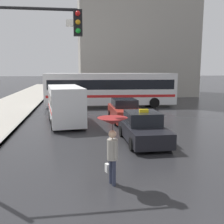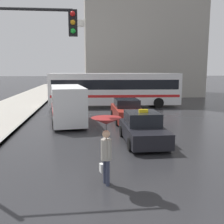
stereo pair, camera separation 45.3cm
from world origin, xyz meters
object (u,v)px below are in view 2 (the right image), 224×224
ambulance_van (68,103)px  city_bus (115,88)px  taxi (143,129)px  sedan_red (127,111)px  pedestrian_with_umbrella (106,134)px  monument_cross (94,39)px  traffic_light (0,55)px

ambulance_van → city_bus: (4.15, 7.76, 0.42)m
ambulance_van → taxi: bearing=120.3°
ambulance_van → sedan_red: bearing=176.7°
pedestrian_with_umbrella → monument_cross: bearing=-18.9°
city_bus → sedan_red: bearing=-177.6°
sedan_red → city_bus: city_bus is taller
pedestrian_with_umbrella → traffic_light: bearing=55.4°
sedan_red → ambulance_van: (-4.07, -0.26, 0.67)m
sedan_red → traffic_light: 11.14m
ambulance_van → monument_cross: (2.86, 22.13, 6.67)m
city_bus → traffic_light: traffic_light is taller
pedestrian_with_umbrella → ambulance_van: bearing=-7.0°
taxi → monument_cross: size_ratio=0.29×
ambulance_van → monument_cross: monument_cross is taller
monument_cross → traffic_light: bearing=-98.2°
monument_cross → city_bus: bearing=-84.9°
ambulance_van → pedestrian_with_umbrella: (1.69, -9.80, 0.25)m
traffic_light → monument_cross: size_ratio=0.41×
sedan_red → monument_cross: size_ratio=0.31×
ambulance_van → monument_cross: size_ratio=0.39×
ambulance_van → traffic_light: 9.27m
ambulance_van → traffic_light: size_ratio=0.95×
pedestrian_with_umbrella → monument_cross: size_ratio=0.15×
taxi → traffic_light: 7.38m
sedan_red → city_bus: (0.08, 7.50, 1.09)m
sedan_red → traffic_light: (-5.65, -9.01, 3.32)m
ambulance_van → monument_cross: bearing=-104.3°
taxi → monument_cross: monument_cross is taller
traffic_light → monument_cross: 31.45m
sedan_red → ambulance_van: ambulance_van is taller
monument_cross → taxi: bearing=-87.7°
pedestrian_with_umbrella → sedan_red: bearing=-30.1°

